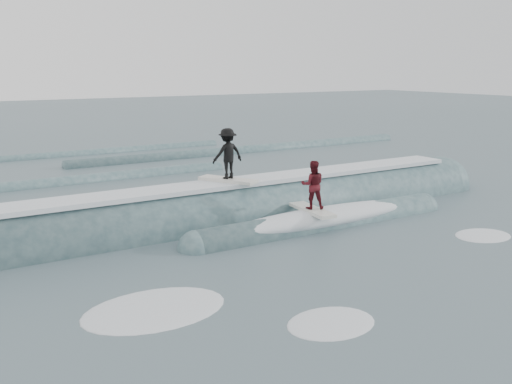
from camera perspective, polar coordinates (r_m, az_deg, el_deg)
ground at (r=15.14m, az=8.23°, el=-6.94°), size 160.00×160.00×0.00m
breaking_wave at (r=19.02m, az=-0.60°, el=-2.65°), size 21.91×4.03×2.51m
surfer_black at (r=18.47m, az=-2.85°, el=3.62°), size 1.46×2.01×1.74m
surfer_red at (r=17.78m, az=5.69°, el=0.35°), size 0.92×2.05×1.61m
whitewater at (r=13.76m, az=12.14°, el=-9.13°), size 12.80×5.38×0.10m
far_swells at (r=30.57m, az=-12.69°, el=2.76°), size 37.33×8.65×0.80m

